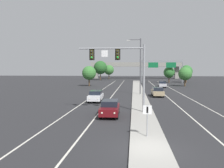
{
  "coord_description": "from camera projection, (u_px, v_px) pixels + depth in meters",
  "views": [
    {
      "loc": [
        -0.97,
        -13.16,
        4.81
      ],
      "look_at": [
        -3.2,
        9.97,
        3.2
      ],
      "focal_mm": 36.21,
      "sensor_mm": 36.0,
      "label": 1
    }
  ],
  "objects": [
    {
      "name": "car_receding_tan",
      "position": [
        158.0,
        92.0,
        38.72
      ],
      "size": [
        1.86,
        4.49,
        1.58
      ],
      "color": "tan",
      "rests_on": "ground"
    },
    {
      "name": "car_oncoming_white",
      "position": [
        96.0,
        96.0,
        32.74
      ],
      "size": [
        1.89,
        4.5,
        1.58
      ],
      "color": "silver",
      "rests_on": "ground"
    },
    {
      "name": "ground_plane",
      "position": [
        150.0,
        150.0,
        13.31
      ],
      "size": [
        260.0,
        260.0,
        0.0
      ],
      "primitive_type": "plane",
      "color": "#28282B"
    },
    {
      "name": "lane_stripe_oncoming_center",
      "position": [
        112.0,
        97.0,
        38.58
      ],
      "size": [
        0.14,
        100.0,
        0.01
      ],
      "primitive_type": "cube",
      "color": "silver",
      "rests_on": "ground"
    },
    {
      "name": "car_oncoming_darkred",
      "position": [
        110.0,
        108.0,
        22.88
      ],
      "size": [
        1.93,
        4.51,
        1.58
      ],
      "color": "#5B0F14",
      "rests_on": "ground"
    },
    {
      "name": "median_sign_post",
      "position": [
        147.0,
        116.0,
        15.38
      ],
      "size": [
        0.6,
        0.1,
        2.2
      ],
      "color": "gray",
      "rests_on": "median_island"
    },
    {
      "name": "tree_far_left_b",
      "position": [
        100.0,
        68.0,
        91.47
      ],
      "size": [
        5.42,
        5.42,
        7.84
      ],
      "color": "#4C3823",
      "rests_on": "ground"
    },
    {
      "name": "tree_far_right_a",
      "position": [
        169.0,
        72.0,
        75.44
      ],
      "size": [
        3.66,
        3.66,
        5.29
      ],
      "color": "#4C3823",
      "rests_on": "ground"
    },
    {
      "name": "tree_far_left_c",
      "position": [
        89.0,
        73.0,
        60.82
      ],
      "size": [
        3.77,
        3.77,
        5.46
      ],
      "color": "#4C3823",
      "rests_on": "ground"
    },
    {
      "name": "edge_stripe_right",
      "position": [
        188.0,
        97.0,
        37.37
      ],
      "size": [
        0.14,
        100.0,
        0.01
      ],
      "primitive_type": "cube",
      "color": "silver",
      "rests_on": "ground"
    },
    {
      "name": "tree_far_right_c",
      "position": [
        185.0,
        74.0,
        60.12
      ],
      "size": [
        3.57,
        3.57,
        5.16
      ],
      "color": "#4C3823",
      "rests_on": "ground"
    },
    {
      "name": "edge_stripe_left",
      "position": [
        93.0,
        96.0,
        38.9
      ],
      "size": [
        0.14,
        100.0,
        0.01
      ],
      "primitive_type": "cube",
      "color": "silver",
      "rests_on": "ground"
    },
    {
      "name": "median_island",
      "position": [
        141.0,
        103.0,
        31.18
      ],
      "size": [
        2.4,
        110.0,
        0.15
      ],
      "primitive_type": "cube",
      "color": "#9E9B93",
      "rests_on": "ground"
    },
    {
      "name": "highway_sign_gantry",
      "position": [
        162.0,
        64.0,
        73.47
      ],
      "size": [
        13.28,
        0.42,
        7.5
      ],
      "color": "gray",
      "rests_on": "ground"
    },
    {
      "name": "lane_stripe_receding_center",
      "position": [
        168.0,
        97.0,
        37.69
      ],
      "size": [
        0.14,
        100.0,
        0.01
      ],
      "primitive_type": "cube",
      "color": "silver",
      "rests_on": "ground"
    },
    {
      "name": "tree_far_right_b",
      "position": [
        186.0,
        71.0,
        76.25
      ],
      "size": [
        4.07,
        4.07,
        5.89
      ],
      "color": "#4C3823",
      "rests_on": "ground"
    },
    {
      "name": "tree_far_left_a",
      "position": [
        109.0,
        70.0,
        99.9
      ],
      "size": [
        4.37,
        4.37,
        6.32
      ],
      "color": "#4C3823",
      "rests_on": "ground"
    },
    {
      "name": "overhead_signal_mast",
      "position": [
        123.0,
        64.0,
        24.14
      ],
      "size": [
        7.12,
        0.44,
        7.2
      ],
      "color": "gray",
      "rests_on": "median_island"
    },
    {
      "name": "overpass_bridge",
      "position": [
        136.0,
        66.0,
        107.98
      ],
      "size": [
        42.4,
        6.4,
        7.65
      ],
      "color": "gray",
      "rests_on": "ground"
    },
    {
      "name": "street_lamp_median",
      "position": [
        139.0,
        63.0,
        40.61
      ],
      "size": [
        2.58,
        0.28,
        10.0
      ],
      "color": "#4C4C51",
      "rests_on": "median_island"
    },
    {
      "name": "car_receding_silver",
      "position": [
        162.0,
        84.0,
        57.23
      ],
      "size": [
        1.92,
        4.51,
        1.58
      ],
      "color": "#B7B7BC",
      "rests_on": "ground"
    }
  ]
}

